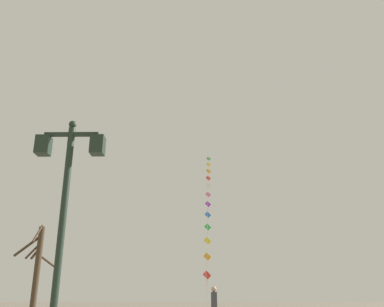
% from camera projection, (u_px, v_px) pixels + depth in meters
% --- Properties ---
extents(twin_lantern_lamp_post, '(1.43, 0.28, 4.88)m').
position_uv_depth(twin_lantern_lamp_post, '(66.00, 189.00, 8.26)').
color(twin_lantern_lamp_post, '#1E2D23').
rests_on(twin_lantern_lamp_post, ground_plane).
extents(kite_train, '(1.05, 18.36, 13.92)m').
position_uv_depth(kite_train, '(208.00, 205.00, 28.87)').
color(kite_train, brown).
rests_on(kite_train, ground_plane).
extents(kite_flyer, '(0.24, 0.61, 1.71)m').
position_uv_depth(kite_flyer, '(214.00, 307.00, 16.76)').
color(kite_flyer, '#1E1E2D').
rests_on(kite_flyer, ground_plane).
extents(bare_tree, '(1.74, 1.98, 4.43)m').
position_uv_depth(bare_tree, '(36.00, 271.00, 18.18)').
color(bare_tree, '#423323').
rests_on(bare_tree, ground_plane).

